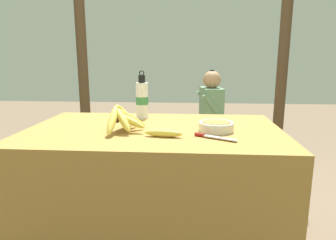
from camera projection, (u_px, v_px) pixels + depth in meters
name	position (u px, v px, depth m)	size (l,w,h in m)	color
market_counter	(155.00, 188.00, 1.86)	(1.50, 0.92, 0.77)	olive
banana_bunch_ripe	(123.00, 118.00, 1.70)	(0.21, 0.35, 0.17)	#4C381E
serving_bowl	(216.00, 126.00, 1.71)	(0.20, 0.20, 0.05)	silver
water_bottle	(142.00, 99.00, 2.05)	(0.09, 0.09, 0.33)	white
loose_banana_front	(164.00, 133.00, 1.58)	(0.21, 0.07, 0.04)	#E0C64C
knife	(209.00, 136.00, 1.57)	(0.22, 0.13, 0.02)	#BCBCC1
wooden_bench	(179.00, 133.00, 3.33)	(1.64, 0.32, 0.41)	brown
seated_vendor	(207.00, 111.00, 3.22)	(0.44, 0.41, 1.05)	#564C60
banana_bunch_green	(142.00, 121.00, 3.34)	(0.19, 0.30, 0.15)	#4C381E
support_post_near	(82.00, 47.00, 3.52)	(0.12, 0.12, 2.59)	#4C3823
support_post_far	(284.00, 47.00, 3.36)	(0.12, 0.12, 2.59)	#4C3823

